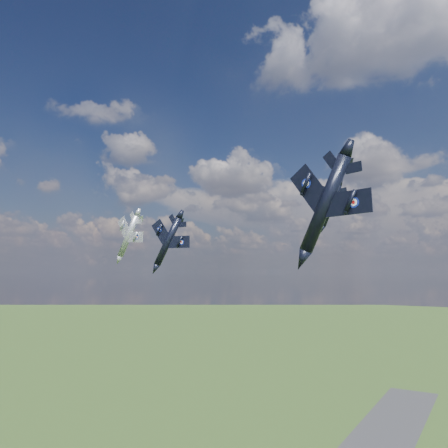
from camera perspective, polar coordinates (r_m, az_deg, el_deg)
The scene contains 4 objects.
jet_lead_navy at distance 83.50m, azimuth -7.32°, elevation -2.24°, with size 9.77×13.62×2.82m, color black, non-canonical shape.
jet_right_navy at distance 51.57m, azimuth 13.06°, elevation 2.56°, with size 11.60×16.18×3.35m, color black, non-canonical shape.
jet_high_navy at distance 93.32m, azimuth 13.81°, elevation 2.37°, with size 8.96×12.49×2.58m, color black, non-canonical shape.
jet_left_silver at distance 108.59m, azimuth -12.38°, elevation -1.53°, with size 11.05×15.41×3.19m, color #9C9DA6, non-canonical shape.
Camera 1 is at (46.69, -54.74, 74.25)m, focal length 35.00 mm.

